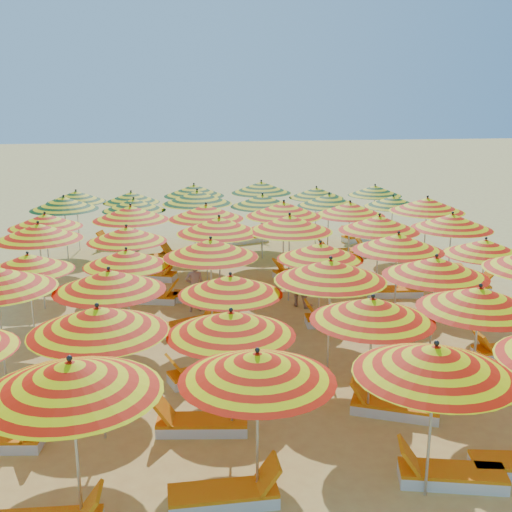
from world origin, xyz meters
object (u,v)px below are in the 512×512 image
(umbrella_43, at_px, (131,197))
(lounger_18, at_px, (437,267))
(umbrella_7, at_px, (98,320))
(umbrella_30, at_px, (45,221))
(umbrella_23, at_px, (485,247))
(umbrella_47, at_px, (375,190))
(lounger_11, at_px, (335,319))
(umbrella_3, at_px, (435,360))
(umbrella_27, at_px, (290,223))
(umbrella_44, at_px, (194,190))
(lounger_25, at_px, (361,237))
(lounger_3, at_px, (449,475))
(beachgoer_a, at_px, (195,287))
(umbrella_10, at_px, (480,299))
(umbrella_28, at_px, (379,223))
(umbrella_42, at_px, (76,197))
(lounger_21, at_px, (340,253))
(lounger_24, at_px, (249,239))
(lounger_7, at_px, (393,407))
(lounger_22, at_px, (377,252))
(lounger_16, at_px, (152,275))
(lounger_17, at_px, (297,272))
(umbrella_19, at_px, (126,258))
(umbrella_8, at_px, (231,323))
(umbrella_46, at_px, (316,193))
(umbrella_38, at_px, (197,197))
(lounger_19, at_px, (150,259))
(umbrella_20, at_px, (211,248))
(umbrella_29, at_px, (452,222))
(umbrella_35, at_px, (427,205))
(umbrella_26, at_px, (219,225))
(umbrella_21, at_px, (320,251))
(umbrella_36, at_px, (64,203))
(lounger_2, at_px, (226,495))
(umbrella_14, at_px, (230,285))
(lounger_14, at_px, (392,291))
(lounger_9, at_px, (507,351))
(lounger_13, at_px, (203,295))
(umbrella_15, at_px, (330,270))
(umbrella_39, at_px, (262,201))
(umbrella_1, at_px, (71,377))
(umbrella_18, at_px, (28,262))
(umbrella_2, at_px, (257,367))
(umbrella_37, at_px, (134,205))
(umbrella_41, at_px, (393,201))
(umbrella_33, at_px, (284,209))
(lounger_6, at_px, (200,424))
(lounger_20, at_px, (182,255))
(umbrella_24, at_px, (38,232))
(umbrella_45, at_px, (261,187))

(umbrella_43, distance_m, lounger_18, 11.90)
(umbrella_7, height_order, umbrella_30, umbrella_7)
(umbrella_23, relative_size, umbrella_47, 0.88)
(lounger_11, distance_m, lounger_18, 6.69)
(umbrella_3, xyz_separation_m, umbrella_27, (-0.35, 9.75, 0.08))
(umbrella_44, distance_m, lounger_25, 7.26)
(lounger_3, distance_m, beachgoer_a, 9.69)
(umbrella_10, distance_m, umbrella_28, 7.04)
(umbrella_42, xyz_separation_m, lounger_21, (10.00, -2.47, -1.99))
(umbrella_43, bearing_deg, lounger_24, 5.30)
(umbrella_10, bearing_deg, lounger_7, -173.62)
(lounger_22, bearing_deg, beachgoer_a, 58.58)
(lounger_16, relative_size, lounger_17, 1.00)
(lounger_3, bearing_deg, umbrella_19, -39.55)
(umbrella_8, relative_size, umbrella_46, 1.02)
(umbrella_38, distance_m, lounger_19, 2.86)
(umbrella_20, distance_m, umbrella_42, 10.63)
(umbrella_29, relative_size, umbrella_35, 0.85)
(umbrella_26, bearing_deg, umbrella_42, 125.08)
(umbrella_46, xyz_separation_m, lounger_3, (-1.67, -16.76, -1.94))
(lounger_17, bearing_deg, umbrella_42, -47.42)
(umbrella_21, distance_m, umbrella_36, 10.66)
(lounger_2, bearing_deg, lounger_19, 94.59)
(umbrella_28, height_order, lounger_2, umbrella_28)
(umbrella_14, distance_m, lounger_14, 7.67)
(umbrella_30, height_order, lounger_9, umbrella_30)
(lounger_13, bearing_deg, umbrella_44, 95.32)
(umbrella_15, relative_size, lounger_19, 1.71)
(umbrella_39, bearing_deg, lounger_22, -2.13)
(umbrella_36, bearing_deg, umbrella_14, -63.97)
(lounger_19, bearing_deg, lounger_3, 94.87)
(umbrella_38, bearing_deg, umbrella_36, 178.99)
(umbrella_10, distance_m, umbrella_39, 12.23)
(umbrella_44, xyz_separation_m, lounger_24, (2.25, 0.22, -2.11))
(umbrella_1, bearing_deg, umbrella_26, 73.74)
(umbrella_18, distance_m, lounger_19, 8.01)
(umbrella_2, bearing_deg, umbrella_37, 99.53)
(umbrella_29, distance_m, lounger_19, 10.78)
(umbrella_41, relative_size, lounger_22, 1.57)
(umbrella_14, distance_m, umbrella_37, 10.43)
(umbrella_33, height_order, lounger_6, umbrella_33)
(lounger_20, bearing_deg, lounger_6, 107.14)
(umbrella_8, bearing_deg, umbrella_36, 110.48)
(umbrella_7, xyz_separation_m, umbrella_20, (2.34, 5.02, -0.02))
(umbrella_24, xyz_separation_m, umbrella_39, (7.14, 4.71, -0.09))
(umbrella_44, bearing_deg, umbrella_45, 2.74)
(umbrella_26, height_order, umbrella_33, umbrella_33)
(lounger_3, relative_size, lounger_24, 1.00)
(umbrella_38, bearing_deg, lounger_9, -55.49)
(umbrella_28, xyz_separation_m, lounger_3, (-1.91, -9.55, -2.15))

